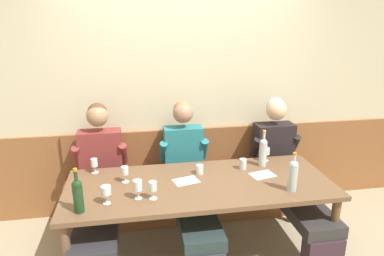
{
  "coord_description": "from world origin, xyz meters",
  "views": [
    {
      "loc": [
        -0.52,
        -2.51,
        2.09
      ],
      "look_at": [
        -0.01,
        0.44,
        1.13
      ],
      "focal_mm": 32.29,
      "sensor_mm": 36.0,
      "label": 1
    }
  ],
  "objects_px": {
    "water_tumbler_center": "(200,169)",
    "wine_glass_right_end": "(138,186)",
    "person_left_seat": "(286,170)",
    "water_tumbler_right": "(243,164)",
    "wall_bench": "(187,191)",
    "wine_glass_by_bottle": "(266,151)",
    "person_right_seat": "(189,179)",
    "wine_bottle_green_tall": "(293,174)",
    "wine_glass_left_end": "(153,187)",
    "person_center_right_seat": "(99,186)",
    "wine_bottle_clear_water": "(78,194)",
    "dining_table": "(200,190)",
    "wine_glass_mid_right": "(94,164)",
    "wine_bottle_amber_mid": "(263,151)",
    "wine_glass_center_front": "(125,171)",
    "wine_glass_near_bucket": "(106,191)"
  },
  "relations": [
    {
      "from": "person_center_right_seat",
      "to": "dining_table",
      "type": "bearing_deg",
      "value": -19.6
    },
    {
      "from": "wine_glass_mid_right",
      "to": "wine_glass_left_end",
      "type": "height_order",
      "value": "wine_glass_left_end"
    },
    {
      "from": "person_left_seat",
      "to": "wine_glass_near_bucket",
      "type": "relative_size",
      "value": 9.14
    },
    {
      "from": "wine_glass_mid_right",
      "to": "water_tumbler_right",
      "type": "height_order",
      "value": "wine_glass_mid_right"
    },
    {
      "from": "wine_glass_right_end",
      "to": "wine_glass_left_end",
      "type": "relative_size",
      "value": 1.07
    },
    {
      "from": "wine_glass_mid_right",
      "to": "person_left_seat",
      "type": "bearing_deg",
      "value": -0.9
    },
    {
      "from": "wine_glass_center_front",
      "to": "wine_glass_near_bucket",
      "type": "distance_m",
      "value": 0.37
    },
    {
      "from": "wine_bottle_amber_mid",
      "to": "wine_glass_center_front",
      "type": "bearing_deg",
      "value": -174.22
    },
    {
      "from": "wine_bottle_amber_mid",
      "to": "wine_bottle_clear_water",
      "type": "distance_m",
      "value": 1.7
    },
    {
      "from": "wall_bench",
      "to": "water_tumbler_right",
      "type": "relative_size",
      "value": 26.08
    },
    {
      "from": "person_right_seat",
      "to": "wine_bottle_green_tall",
      "type": "height_order",
      "value": "person_right_seat"
    },
    {
      "from": "wall_bench",
      "to": "wine_glass_by_bottle",
      "type": "bearing_deg",
      "value": -25.45
    },
    {
      "from": "wine_bottle_clear_water",
      "to": "wine_glass_center_front",
      "type": "relative_size",
      "value": 2.4
    },
    {
      "from": "wine_bottle_green_tall",
      "to": "wine_glass_left_end",
      "type": "xyz_separation_m",
      "value": [
        -1.13,
        0.05,
        -0.04
      ]
    },
    {
      "from": "wall_bench",
      "to": "wine_bottle_amber_mid",
      "type": "xyz_separation_m",
      "value": [
        0.65,
        -0.46,
        0.6
      ]
    },
    {
      "from": "person_center_right_seat",
      "to": "wine_glass_left_end",
      "type": "xyz_separation_m",
      "value": [
        0.46,
        -0.52,
        0.21
      ]
    },
    {
      "from": "wine_glass_center_front",
      "to": "wine_glass_by_bottle",
      "type": "height_order",
      "value": "wine_glass_center_front"
    },
    {
      "from": "person_right_seat",
      "to": "water_tumbler_right",
      "type": "distance_m",
      "value": 0.53
    },
    {
      "from": "wine_bottle_amber_mid",
      "to": "wine_glass_near_bucket",
      "type": "bearing_deg",
      "value": -161.6
    },
    {
      "from": "dining_table",
      "to": "wine_glass_mid_right",
      "type": "height_order",
      "value": "wine_glass_mid_right"
    },
    {
      "from": "person_center_right_seat",
      "to": "wine_bottle_amber_mid",
      "type": "bearing_deg",
      "value": -2.38
    },
    {
      "from": "wine_bottle_clear_water",
      "to": "water_tumbler_center",
      "type": "relative_size",
      "value": 4.09
    },
    {
      "from": "wine_glass_left_end",
      "to": "water_tumbler_right",
      "type": "height_order",
      "value": "wine_glass_left_end"
    },
    {
      "from": "wall_bench",
      "to": "wine_glass_left_end",
      "type": "bearing_deg",
      "value": -114.32
    },
    {
      "from": "wine_bottle_green_tall",
      "to": "dining_table",
      "type": "bearing_deg",
      "value": 159.69
    },
    {
      "from": "water_tumbler_center",
      "to": "wine_glass_right_end",
      "type": "bearing_deg",
      "value": -147.17
    },
    {
      "from": "person_left_seat",
      "to": "water_tumbler_center",
      "type": "height_order",
      "value": "person_left_seat"
    },
    {
      "from": "wine_bottle_clear_water",
      "to": "wine_glass_by_bottle",
      "type": "relative_size",
      "value": 2.56
    },
    {
      "from": "person_left_seat",
      "to": "wine_bottle_amber_mid",
      "type": "relative_size",
      "value": 3.72
    },
    {
      "from": "wall_bench",
      "to": "wine_glass_by_bottle",
      "type": "height_order",
      "value": "wall_bench"
    },
    {
      "from": "person_left_seat",
      "to": "wine_glass_by_bottle",
      "type": "distance_m",
      "value": 0.3
    },
    {
      "from": "wine_glass_left_end",
      "to": "wine_glass_right_end",
      "type": "bearing_deg",
      "value": 169.18
    },
    {
      "from": "wine_glass_right_end",
      "to": "water_tumbler_center",
      "type": "height_order",
      "value": "wine_glass_right_end"
    },
    {
      "from": "wine_bottle_amber_mid",
      "to": "wine_glass_center_front",
      "type": "height_order",
      "value": "wine_bottle_amber_mid"
    },
    {
      "from": "water_tumbler_right",
      "to": "person_right_seat",
      "type": "bearing_deg",
      "value": 168.52
    },
    {
      "from": "dining_table",
      "to": "person_center_right_seat",
      "type": "height_order",
      "value": "person_center_right_seat"
    },
    {
      "from": "dining_table",
      "to": "wine_glass_left_end",
      "type": "distance_m",
      "value": 0.49
    },
    {
      "from": "wall_bench",
      "to": "wine_glass_by_bottle",
      "type": "xyz_separation_m",
      "value": [
        0.73,
        -0.35,
        0.55
      ]
    },
    {
      "from": "wall_bench",
      "to": "person_left_seat",
      "type": "relative_size",
      "value": 1.95
    },
    {
      "from": "dining_table",
      "to": "wine_glass_left_end",
      "type": "bearing_deg",
      "value": -153.08
    },
    {
      "from": "water_tumbler_right",
      "to": "wine_glass_by_bottle",
      "type": "bearing_deg",
      "value": 27.87
    },
    {
      "from": "person_right_seat",
      "to": "wine_glass_center_front",
      "type": "bearing_deg",
      "value": -161.93
    },
    {
      "from": "water_tumbler_center",
      "to": "wine_glass_left_end",
      "type": "bearing_deg",
      "value": -139.25
    },
    {
      "from": "wine_bottle_amber_mid",
      "to": "water_tumbler_right",
      "type": "xyz_separation_m",
      "value": [
        -0.21,
        -0.04,
        -0.1
      ]
    },
    {
      "from": "person_left_seat",
      "to": "water_tumbler_right",
      "type": "bearing_deg",
      "value": -166.68
    },
    {
      "from": "wine_glass_left_end",
      "to": "water_tumbler_right",
      "type": "bearing_deg",
      "value": 25.98
    },
    {
      "from": "wine_glass_by_bottle",
      "to": "wine_glass_near_bucket",
      "type": "bearing_deg",
      "value": -158.73
    },
    {
      "from": "wine_bottle_amber_mid",
      "to": "wine_glass_left_end",
      "type": "xyz_separation_m",
      "value": [
        -1.07,
        -0.46,
        -0.05
      ]
    },
    {
      "from": "wine_bottle_green_tall",
      "to": "wine_glass_center_front",
      "type": "xyz_separation_m",
      "value": [
        -1.34,
        0.38,
        -0.04
      ]
    },
    {
      "from": "wine_glass_center_front",
      "to": "wine_glass_mid_right",
      "type": "height_order",
      "value": "wine_glass_center_front"
    }
  ]
}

